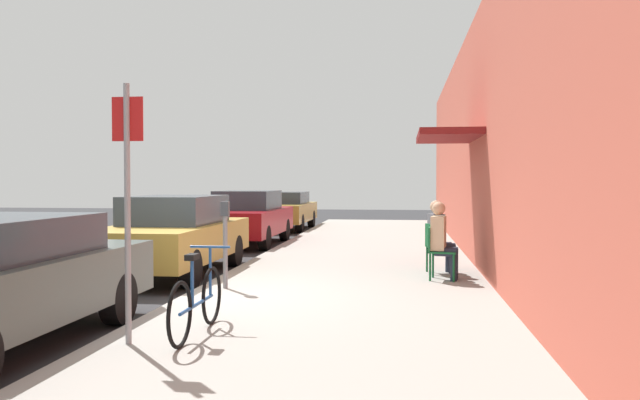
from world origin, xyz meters
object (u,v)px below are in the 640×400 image
bicycle_0 (197,301)px  seated_patron_0 (442,238)px  cafe_chair_0 (438,249)px  parked_car_2 (247,217)px  seated_patron_1 (439,234)px  parked_car_1 (174,235)px  cafe_chair_1 (436,245)px  parking_meter (225,238)px  street_sign (128,192)px  parked_car_3 (284,210)px

bicycle_0 → seated_patron_0: size_ratio=1.33×
cafe_chair_0 → parked_car_2: bearing=127.1°
bicycle_0 → cafe_chair_0: size_ratio=1.97×
seated_patron_1 → seated_patron_0: bearing=-90.0°
parked_car_1 → cafe_chair_1: size_ratio=5.06×
parked_car_2 → parking_meter: parked_car_2 is taller
cafe_chair_0 → seated_patron_1: 0.79m
street_sign → parked_car_1: bearing=105.7°
cafe_chair_1 → seated_patron_1: 0.20m
bicycle_0 → cafe_chair_1: bearing=61.0°
parking_meter → bicycle_0: (0.52, -2.92, -0.41)m
parking_meter → seated_patron_1: 3.90m
seated_patron_0 → cafe_chair_1: (-0.06, 0.76, -0.19)m
seated_patron_1 → parking_meter: bearing=-148.3°
cafe_chair_1 → cafe_chair_0: bearing=-90.1°
parked_car_3 → cafe_chair_1: size_ratio=5.06×
seated_patron_0 → parked_car_2: bearing=127.4°
parking_meter → street_sign: street_sign is taller
bicycle_0 → street_sign: bearing=-143.3°
parked_car_1 → seated_patron_0: parked_car_1 is taller
parking_meter → cafe_chair_1: size_ratio=1.52×
parked_car_2 → cafe_chair_0: 7.98m
parked_car_3 → street_sign: 16.61m
parked_car_1 → cafe_chair_0: bearing=-8.4°
parking_meter → cafe_chair_1: (3.26, 2.03, -0.26)m
parked_car_2 → seated_patron_0: (4.87, -6.37, 0.06)m
parked_car_2 → parking_meter: 7.80m
cafe_chair_0 → seated_patron_1: (0.06, 0.77, 0.19)m
street_sign → parked_car_2: bearing=97.8°
parked_car_1 → seated_patron_0: size_ratio=3.41×
parking_meter → cafe_chair_0: 3.51m
parked_car_2 → seated_patron_1: size_ratio=3.41×
seated_patron_0 → cafe_chair_1: seated_patron_0 is taller
street_sign → bicycle_0: bearing=36.7°
cafe_chair_0 → cafe_chair_1: 0.75m
seated_patron_1 → bicycle_0: bearing=-119.4°
cafe_chair_1 → parked_car_3: bearing=113.4°
parked_car_2 → seated_patron_0: bearing=-52.6°
parked_car_1 → street_sign: bearing=-74.3°
parking_meter → seated_patron_1: parking_meter is taller
parked_car_2 → bicycle_0: parked_car_2 is taller
cafe_chair_1 → bicycle_0: bearing=-119.0°
parking_meter → cafe_chair_0: (3.26, 1.28, -0.26)m
bicycle_0 → cafe_chair_0: (2.74, 4.20, 0.14)m
parking_meter → cafe_chair_0: parking_meter is taller
seated_patron_0 → parked_car_3: bearing=112.2°
street_sign → seated_patron_0: size_ratio=2.02×
parking_meter → seated_patron_0: size_ratio=1.02×
parking_meter → seated_patron_0: bearing=20.9°
cafe_chair_1 → parked_car_1: bearing=-179.5°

